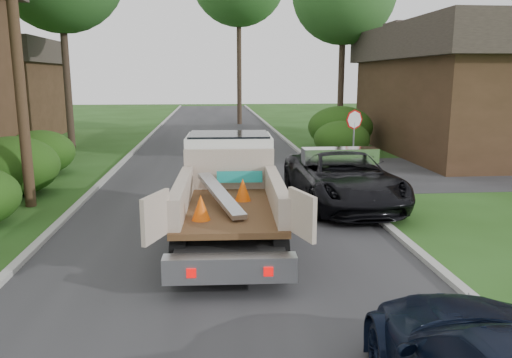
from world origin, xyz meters
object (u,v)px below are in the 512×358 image
Objects in this scene: flatbed_truck at (229,182)px; black_pickup at (342,178)px; house_right at (483,88)px; utility_pole at (14,21)px; stop_sign at (354,128)px.

black_pickup is at bearing 37.72° from flatbed_truck.
black_pickup is (-9.40, -9.50, -2.37)m from house_right.
flatbed_truck is (5.66, -2.93, -3.94)m from utility_pole.
stop_sign reaches higher than black_pickup.
black_pickup is (9.08, -0.48, -4.39)m from utility_pole.
house_right is (18.48, 9.02, -2.01)m from utility_pole.
house_right is at bearing 26.01° from utility_pole.
utility_pole reaches higher than flatbed_truck.
stop_sign is 9.37m from house_right.
stop_sign is 0.44× the size of black_pickup.
flatbed_truck reaches higher than black_pickup.
utility_pole is 1.76× the size of black_pickup.
utility_pole reaches higher than stop_sign.
stop_sign is 0.41× the size of flatbed_truck.
utility_pole is at bearing 154.64° from flatbed_truck.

